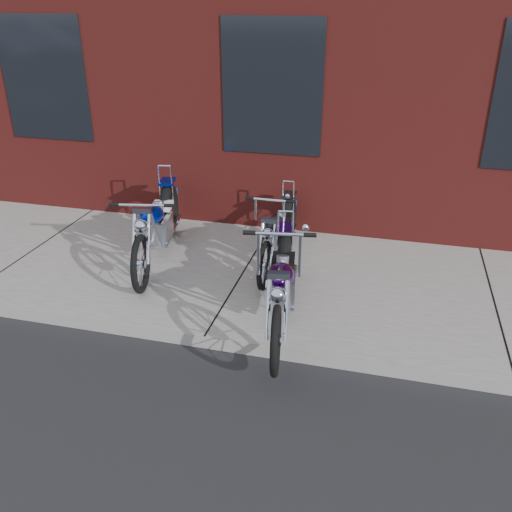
# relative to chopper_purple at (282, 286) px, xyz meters

# --- Properties ---
(ground) EXTENTS (120.00, 120.00, 0.00)m
(ground) POSITION_rel_chopper_purple_xyz_m (-0.70, -0.50, -0.57)
(ground) COLOR black
(ground) RESTS_ON ground
(sidewalk) EXTENTS (22.00, 3.00, 0.15)m
(sidewalk) POSITION_rel_chopper_purple_xyz_m (-0.70, 1.00, -0.49)
(sidewalk) COLOR gray
(sidewalk) RESTS_ON ground
(chopper_purple) EXTENTS (0.62, 2.31, 1.30)m
(chopper_purple) POSITION_rel_chopper_purple_xyz_m (0.00, 0.00, 0.00)
(chopper_purple) COLOR black
(chopper_purple) RESTS_ON sidewalk
(chopper_blue) EXTENTS (0.73, 2.41, 1.06)m
(chopper_blue) POSITION_rel_chopper_purple_xyz_m (-1.91, 1.14, 0.02)
(chopper_blue) COLOR black
(chopper_blue) RESTS_ON sidewalk
(chopper_third) EXTENTS (0.51, 2.09, 1.06)m
(chopper_third) POSITION_rel_chopper_purple_xyz_m (-0.34, 1.43, -0.04)
(chopper_third) COLOR black
(chopper_third) RESTS_ON sidewalk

